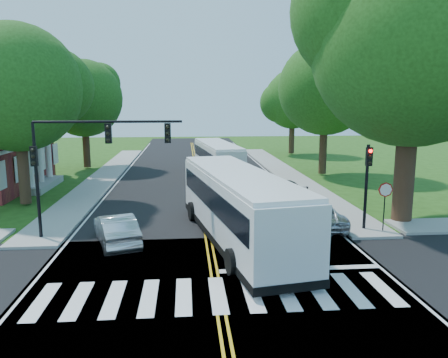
{
  "coord_description": "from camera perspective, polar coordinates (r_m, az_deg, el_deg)",
  "views": [
    {
      "loc": [
        -1.06,
        -14.83,
        6.69
      ],
      "look_at": [
        1.08,
        9.23,
        2.4
      ],
      "focal_mm": 35.0,
      "sensor_mm": 36.0,
      "label": 1
    }
  ],
  "objects": [
    {
      "name": "ground",
      "position": [
        16.31,
        -0.93,
        -14.16
      ],
      "size": [
        140.0,
        140.0,
        0.0
      ],
      "primitive_type": "plane",
      "color": "#204511",
      "rests_on": "ground"
    },
    {
      "name": "hatchback",
      "position": [
        21.31,
        -13.9,
        -6.42
      ],
      "size": [
        2.88,
        4.74,
        1.47
      ],
      "primitive_type": "imported",
      "rotation": [
        0.0,
        0.0,
        3.46
      ],
      "color": "#B7BBBF",
      "rests_on": "road"
    },
    {
      "name": "signal_nw",
      "position": [
        21.91,
        -17.72,
        3.54
      ],
      "size": [
        7.15,
        0.46,
        5.66
      ],
      "color": "black",
      "rests_on": "ground"
    },
    {
      "name": "road",
      "position": [
        33.52,
        -3.16,
        -1.45
      ],
      "size": [
        14.0,
        96.0,
        0.01
      ],
      "primitive_type": "cube",
      "color": "black",
      "rests_on": "ground"
    },
    {
      "name": "cross_road",
      "position": [
        16.3,
        -0.93,
        -14.14
      ],
      "size": [
        60.0,
        12.0,
        0.01
      ],
      "primitive_type": "cube",
      "color": "black",
      "rests_on": "ground"
    },
    {
      "name": "sidewalk_nw",
      "position": [
        41.02,
        -15.17,
        0.44
      ],
      "size": [
        2.6,
        40.0,
        0.15
      ],
      "primitive_type": "cube",
      "color": "gray",
      "rests_on": "ground"
    },
    {
      "name": "crosswalk",
      "position": [
        15.85,
        -0.79,
        -14.85
      ],
      "size": [
        12.6,
        3.0,
        0.01
      ],
      "primitive_type": "cube",
      "color": "silver",
      "rests_on": "road"
    },
    {
      "name": "bus_lead",
      "position": [
        20.99,
        1.81,
        -3.4
      ],
      "size": [
        5.04,
        13.4,
        3.4
      ],
      "rotation": [
        0.0,
        0.0,
        3.31
      ],
      "color": "silver",
      "rests_on": "road"
    },
    {
      "name": "tree_west_far",
      "position": [
        45.92,
        -17.86,
        9.98
      ],
      "size": [
        7.6,
        7.6,
        10.67
      ],
      "color": "#341D14",
      "rests_on": "ground"
    },
    {
      "name": "edge_line_w",
      "position": [
        37.87,
        -13.71,
        -0.37
      ],
      "size": [
        0.12,
        70.0,
        0.01
      ],
      "primitive_type": "cube",
      "color": "silver",
      "rests_on": "road"
    },
    {
      "name": "stop_sign",
      "position": [
        23.58,
        20.31,
        -1.96
      ],
      "size": [
        0.76,
        0.08,
        2.53
      ],
      "color": "black",
      "rests_on": "ground"
    },
    {
      "name": "edge_line_e",
      "position": [
        38.25,
        6.86,
        -0.05
      ],
      "size": [
        0.12,
        70.0,
        0.01
      ],
      "primitive_type": "cube",
      "color": "silver",
      "rests_on": "road"
    },
    {
      "name": "bus_follow",
      "position": [
        39.64,
        -0.87,
        2.69
      ],
      "size": [
        3.92,
        11.85,
        3.01
      ],
      "rotation": [
        0.0,
        0.0,
        3.26
      ],
      "color": "silver",
      "rests_on": "road"
    },
    {
      "name": "signal_ne",
      "position": [
        23.5,
        18.21,
        0.44
      ],
      "size": [
        0.3,
        0.46,
        4.4
      ],
      "color": "black",
      "rests_on": "ground"
    },
    {
      "name": "tree_east_mid",
      "position": [
        40.83,
        13.11,
        11.46
      ],
      "size": [
        8.4,
        8.4,
        11.93
      ],
      "color": "#341D14",
      "rests_on": "ground"
    },
    {
      "name": "tree_ne_big",
      "position": [
        25.99,
        23.55,
        15.74
      ],
      "size": [
        10.8,
        10.8,
        14.91
      ],
      "color": "#341D14",
      "rests_on": "ground"
    },
    {
      "name": "tree_west_near",
      "position": [
        30.67,
        -25.44,
        10.68
      ],
      "size": [
        8.0,
        8.0,
        11.4
      ],
      "color": "#341D14",
      "rests_on": "ground"
    },
    {
      "name": "dark_sedan",
      "position": [
        30.25,
        7.67,
        -1.42
      ],
      "size": [
        2.6,
        5.04,
        1.4
      ],
      "primitive_type": "imported",
      "rotation": [
        0.0,
        0.0,
        3.28
      ],
      "color": "black",
      "rests_on": "road"
    },
    {
      "name": "sidewalk_ne",
      "position": [
        41.45,
        8.04,
        0.79
      ],
      "size": [
        2.6,
        40.0,
        0.15
      ],
      "primitive_type": "cube",
      "color": "gray",
      "rests_on": "ground"
    },
    {
      "name": "center_line",
      "position": [
        37.45,
        -3.37,
        -0.21
      ],
      "size": [
        0.36,
        70.0,
        0.01
      ],
      "primitive_type": "cube",
      "color": "gold",
      "rests_on": "road"
    },
    {
      "name": "tree_east_far",
      "position": [
        56.48,
        8.95,
        10.13
      ],
      "size": [
        7.2,
        7.2,
        10.34
      ],
      "color": "#341D14",
      "rests_on": "ground"
    },
    {
      "name": "suv",
      "position": [
        24.02,
        11.9,
        -4.57
      ],
      "size": [
        2.43,
        5.07,
        1.39
      ],
      "primitive_type": "imported",
      "rotation": [
        0.0,
        0.0,
        3.12
      ],
      "color": "silver",
      "rests_on": "road"
    },
    {
      "name": "stop_bar",
      "position": [
        18.31,
        9.91,
        -11.47
      ],
      "size": [
        6.6,
        0.4,
        0.01
      ],
      "primitive_type": "cube",
      "color": "silver",
      "rests_on": "road"
    }
  ]
}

